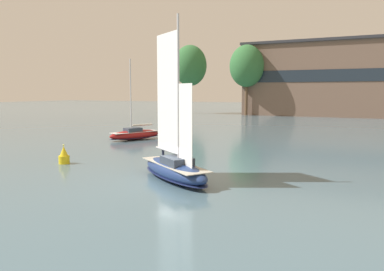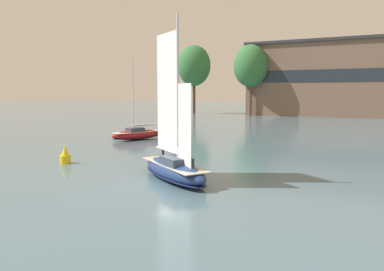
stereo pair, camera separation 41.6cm
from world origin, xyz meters
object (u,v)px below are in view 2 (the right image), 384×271
at_px(sailboat_main, 174,167).
at_px(channel_buoy, 65,156).
at_px(tree_shore_center, 251,66).
at_px(sailboat_moored_near_marina, 137,134).
at_px(tree_shore_right, 194,66).

height_order(sailboat_main, channel_buoy, sailboat_main).
distance_m(tree_shore_center, sailboat_moored_near_marina, 58.80).
distance_m(sailboat_main, channel_buoy, 12.03).
bearing_deg(tree_shore_center, channel_buoy, -85.12).
xyz_separation_m(tree_shore_right, channel_buoy, (24.37, -76.30, -13.48)).
distance_m(sailboat_main, sailboat_moored_near_marina, 24.32).
bearing_deg(channel_buoy, tree_shore_center, 94.88).
bearing_deg(sailboat_main, channel_buoy, 174.30).
height_order(sailboat_moored_near_marina, channel_buoy, sailboat_moored_near_marina).
bearing_deg(sailboat_moored_near_marina, tree_shore_right, 109.04).
distance_m(tree_shore_right, channel_buoy, 81.22).
xyz_separation_m(tree_shore_right, sailboat_main, (36.34, -77.49, -13.21)).
bearing_deg(sailboat_main, sailboat_moored_near_marina, 130.94).
relative_size(tree_shore_center, tree_shore_right, 0.95).
distance_m(tree_shore_center, tree_shore_right, 18.11).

